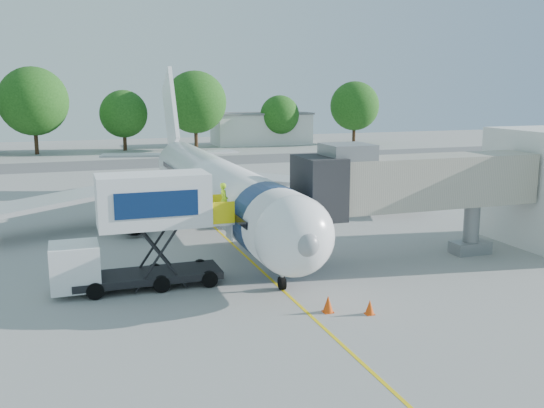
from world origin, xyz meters
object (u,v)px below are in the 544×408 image
object	(u,v)px
jet_bridge	(405,183)
catering_hiloader	(140,232)
aircraft	(214,185)
ground_tug	(322,321)

from	to	relation	value
jet_bridge	catering_hiloader	xyz separation A→B (m)	(-14.26, -0.00, -1.58)
jet_bridge	catering_hiloader	size ratio (longest dim) A/B	1.64
jet_bridge	catering_hiloader	bearing A→B (deg)	-179.99
jet_bridge	aircraft	bearing A→B (deg)	125.70
aircraft	ground_tug	bearing A→B (deg)	-91.34
ground_tug	aircraft	bearing A→B (deg)	102.42
jet_bridge	ground_tug	world-z (taller)	jet_bridge
ground_tug	jet_bridge	bearing A→B (deg)	58.25
aircraft	ground_tug	world-z (taller)	aircraft
ground_tug	catering_hiloader	bearing A→B (deg)	138.76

